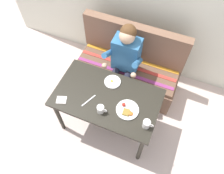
{
  "coord_description": "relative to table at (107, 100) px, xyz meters",
  "views": [
    {
      "loc": [
        0.55,
        -1.16,
        2.89
      ],
      "look_at": [
        0.0,
        0.15,
        0.72
      ],
      "focal_mm": 35.68,
      "sensor_mm": 36.0,
      "label": 1
    }
  ],
  "objects": [
    {
      "name": "coffee_mug",
      "position": [
        0.52,
        -0.17,
        0.13
      ],
      "size": [
        0.12,
        0.08,
        0.1
      ],
      "color": "white",
      "rests_on": "table"
    },
    {
      "name": "plate_eggs",
      "position": [
        -0.02,
        0.21,
        0.09
      ],
      "size": [
        0.19,
        0.19,
        0.04
      ],
      "color": "white",
      "rests_on": "table"
    },
    {
      "name": "coffee_mug_second",
      "position": [
        0.01,
        -0.19,
        0.13
      ],
      "size": [
        0.12,
        0.08,
        0.09
      ],
      "color": "white",
      "rests_on": "table"
    },
    {
      "name": "knife",
      "position": [
        -0.17,
        -0.12,
        0.08
      ],
      "size": [
        0.09,
        0.19,
        0.0
      ],
      "primitive_type": "cube",
      "rotation": [
        0.0,
        0.0,
        -0.41
      ],
      "color": "silver",
      "rests_on": "table"
    },
    {
      "name": "ground_plane",
      "position": [
        0.0,
        0.0,
        -0.65
      ],
      "size": [
        8.0,
        8.0,
        0.0
      ],
      "primitive_type": "plane",
      "color": "beige"
    },
    {
      "name": "couch",
      "position": [
        0.0,
        0.76,
        -0.32
      ],
      "size": [
        1.44,
        0.56,
        1.0
      ],
      "color": "brown",
      "rests_on": "ground"
    },
    {
      "name": "napkin",
      "position": [
        -0.45,
        -0.23,
        0.09
      ],
      "size": [
        0.14,
        0.13,
        0.01
      ],
      "primitive_type": "cube",
      "rotation": [
        0.0,
        0.0,
        0.35
      ],
      "color": "silver",
      "rests_on": "table"
    },
    {
      "name": "table",
      "position": [
        0.0,
        0.0,
        0.0
      ],
      "size": [
        1.2,
        0.7,
        0.73
      ],
      "color": "black",
      "rests_on": "ground"
    },
    {
      "name": "plate_breakfast",
      "position": [
        0.27,
        -0.07,
        0.09
      ],
      "size": [
        0.25,
        0.25,
        0.05
      ],
      "color": "white",
      "rests_on": "table"
    },
    {
      "name": "person",
      "position": [
        -0.02,
        0.59,
        0.09
      ],
      "size": [
        0.45,
        0.61,
        1.21
      ],
      "color": "#30689A",
      "rests_on": "ground"
    }
  ]
}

